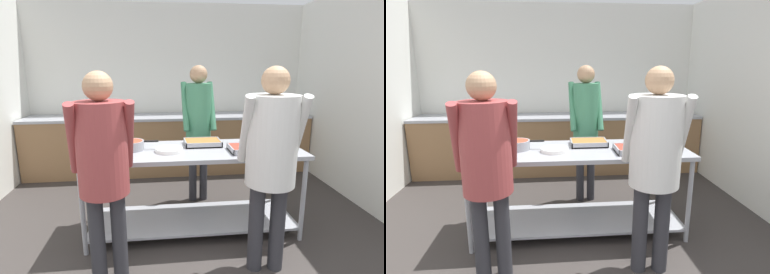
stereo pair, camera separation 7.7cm
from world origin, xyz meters
TOP-DOWN VIEW (x-y plane):
  - wall_rear at (0.00, 3.88)m, footprint 4.57×0.06m
  - wall_right at (2.25, 1.94)m, footprint 0.06×4.00m
  - back_counter at (0.00, 3.51)m, footprint 4.41×0.65m
  - serving_counter at (0.14, 1.66)m, footprint 2.14×0.75m
  - sauce_pan at (-0.45, 1.70)m, footprint 0.38×0.24m
  - plate_stack at (-0.10, 1.60)m, footprint 0.27×0.27m
  - serving_tray_vegetables at (0.26, 1.81)m, footprint 0.37×0.27m
  - serving_tray_roast at (0.71, 1.52)m, footprint 0.45×0.28m
  - guest_serving_left at (0.67, 0.97)m, footprint 0.51×0.39m
  - guest_serving_right at (-0.60, 0.98)m, footprint 0.51×0.40m
  - cook_behind_counter at (0.29, 2.38)m, footprint 0.41×0.34m
  - water_bottle at (1.97, 3.43)m, footprint 0.08×0.08m

SIDE VIEW (x-z plane):
  - back_counter at x=0.00m, z-range 0.00..0.92m
  - serving_counter at x=0.14m, z-range 0.16..1.03m
  - plate_stack at x=-0.10m, z-range 0.87..0.91m
  - serving_tray_vegetables at x=0.26m, z-range 0.87..0.92m
  - serving_tray_roast at x=0.71m, z-range 0.87..0.92m
  - sauce_pan at x=-0.45m, z-range 0.87..0.97m
  - guest_serving_right at x=-0.60m, z-range 0.19..1.83m
  - water_bottle at x=1.97m, z-range 0.91..1.13m
  - guest_serving_left at x=0.67m, z-range 0.19..1.86m
  - cook_behind_counter at x=0.29m, z-range 0.22..1.90m
  - wall_rear at x=0.00m, z-range 0.00..2.65m
  - wall_right at x=2.25m, z-range 0.00..2.65m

